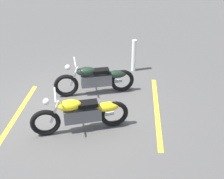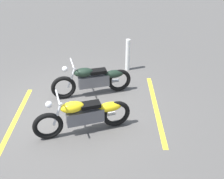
# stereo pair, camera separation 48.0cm
# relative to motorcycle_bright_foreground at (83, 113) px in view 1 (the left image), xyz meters

# --- Properties ---
(ground_plane) EXTENTS (60.00, 60.00, 0.00)m
(ground_plane) POSITION_rel_motorcycle_bright_foreground_xyz_m (-0.55, 0.80, -0.46)
(ground_plane) COLOR #514F4C
(motorcycle_bright_foreground) EXTENTS (2.15, 0.89, 1.04)m
(motorcycle_bright_foreground) POSITION_rel_motorcycle_bright_foreground_xyz_m (0.00, 0.00, 0.00)
(motorcycle_bright_foreground) COLOR black
(motorcycle_bright_foreground) RESTS_ON ground
(motorcycle_dark_foreground) EXTENTS (2.17, 0.85, 1.04)m
(motorcycle_dark_foreground) POSITION_rel_motorcycle_bright_foreground_xyz_m (0.05, 1.64, 0.00)
(motorcycle_dark_foreground) COLOR black
(motorcycle_dark_foreground) RESTS_ON ground
(bollard_post) EXTENTS (0.14, 0.14, 1.04)m
(bollard_post) POSITION_rel_motorcycle_bright_foreground_xyz_m (1.00, 3.21, 0.06)
(bollard_post) COLOR white
(bollard_post) RESTS_ON ground
(parking_stripe_near) EXTENTS (0.22, 3.20, 0.01)m
(parking_stripe_near) POSITION_rel_motorcycle_bright_foreground_xyz_m (-1.78, 0.21, -0.46)
(parking_stripe_near) COLOR yellow
(parking_stripe_near) RESTS_ON ground
(parking_stripe_mid) EXTENTS (0.22, 3.20, 0.01)m
(parking_stripe_mid) POSITION_rel_motorcycle_bright_foreground_xyz_m (1.71, 1.01, -0.46)
(parking_stripe_mid) COLOR yellow
(parking_stripe_mid) RESTS_ON ground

